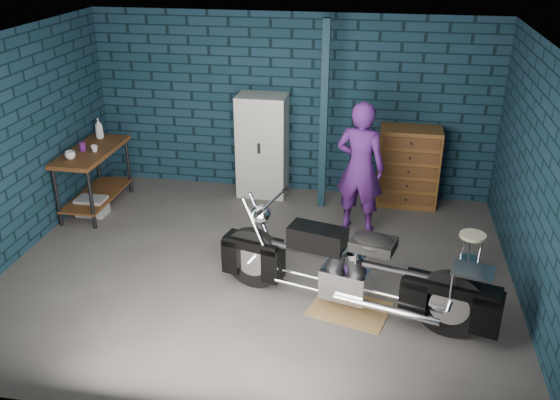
# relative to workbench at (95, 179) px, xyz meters

# --- Properties ---
(ground) EXTENTS (6.00, 6.00, 0.00)m
(ground) POSITION_rel_workbench_xyz_m (2.68, -1.28, -0.46)
(ground) COLOR #53504E
(ground) RESTS_ON ground
(room_walls) EXTENTS (6.02, 5.01, 2.71)m
(room_walls) POSITION_rel_workbench_xyz_m (2.68, -0.73, 1.45)
(room_walls) COLOR #102A36
(room_walls) RESTS_ON ground
(support_post) EXTENTS (0.10, 0.10, 2.70)m
(support_post) POSITION_rel_workbench_xyz_m (3.23, 0.67, 0.90)
(support_post) COLOR #102934
(support_post) RESTS_ON ground
(workbench) EXTENTS (0.60, 1.40, 0.91)m
(workbench) POSITION_rel_workbench_xyz_m (0.00, 0.00, 0.00)
(workbench) COLOR brown
(workbench) RESTS_ON ground
(drip_mat) EXTENTS (0.95, 0.80, 0.01)m
(drip_mat) POSITION_rel_workbench_xyz_m (3.84, -1.91, -0.45)
(drip_mat) COLOR olive
(drip_mat) RESTS_ON ground
(motorcycle) EXTENTS (2.68, 1.32, 1.14)m
(motorcycle) POSITION_rel_workbench_xyz_m (3.84, -1.91, 0.12)
(motorcycle) COLOR black
(motorcycle) RESTS_ON ground
(person) EXTENTS (0.73, 0.57, 1.79)m
(person) POSITION_rel_workbench_xyz_m (3.80, 0.01, 0.44)
(person) COLOR #542078
(person) RESTS_ON ground
(storage_bin) EXTENTS (0.41, 0.29, 0.25)m
(storage_bin) POSITION_rel_workbench_xyz_m (0.02, -0.22, -0.33)
(storage_bin) COLOR gray
(storage_bin) RESTS_ON ground
(locker) EXTENTS (0.73, 0.52, 1.56)m
(locker) POSITION_rel_workbench_xyz_m (2.29, 0.95, 0.32)
(locker) COLOR beige
(locker) RESTS_ON ground
(tool_chest) EXTENTS (0.88, 0.49, 1.17)m
(tool_chest) POSITION_rel_workbench_xyz_m (4.46, 0.95, 0.13)
(tool_chest) COLOR brown
(tool_chest) RESTS_ON ground
(shop_stool) EXTENTS (0.38, 0.38, 0.55)m
(shop_stool) POSITION_rel_workbench_xyz_m (5.17, -0.97, -0.18)
(shop_stool) COLOR beige
(shop_stool) RESTS_ON ground
(cup_a) EXTENTS (0.17, 0.17, 0.11)m
(cup_a) POSITION_rel_workbench_xyz_m (-0.09, -0.40, 0.51)
(cup_a) COLOR beige
(cup_a) RESTS_ON workbench
(cup_b) EXTENTS (0.12, 0.12, 0.09)m
(cup_b) POSITION_rel_workbench_xyz_m (0.10, -0.06, 0.50)
(cup_b) COLOR beige
(cup_b) RESTS_ON workbench
(mug_purple) EXTENTS (0.09, 0.09, 0.12)m
(mug_purple) POSITION_rel_workbench_xyz_m (-0.08, -0.06, 0.52)
(mug_purple) COLOR #541965
(mug_purple) RESTS_ON workbench
(bottle) EXTENTS (0.15, 0.15, 0.31)m
(bottle) POSITION_rel_workbench_xyz_m (-0.08, 0.49, 0.61)
(bottle) COLOR gray
(bottle) RESTS_ON workbench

